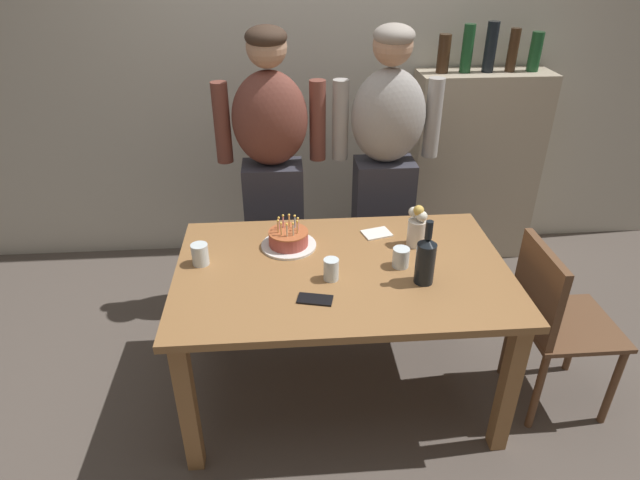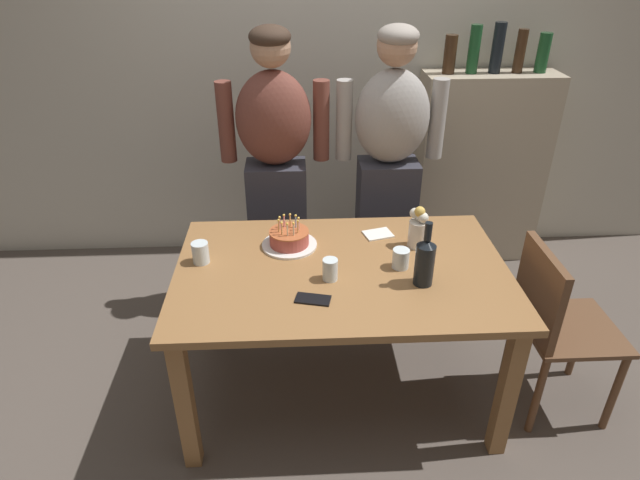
% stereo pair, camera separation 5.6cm
% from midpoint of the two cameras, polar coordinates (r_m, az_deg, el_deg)
% --- Properties ---
extents(ground_plane, '(10.00, 10.00, 0.00)m').
position_cam_midpoint_polar(ground_plane, '(2.89, 1.50, -15.39)').
color(ground_plane, '#564C44').
extents(back_wall, '(5.20, 0.10, 2.60)m').
position_cam_midpoint_polar(back_wall, '(3.65, -0.76, 18.04)').
color(back_wall, beige).
rests_on(back_wall, ground_plane).
extents(dining_table, '(1.50, 0.96, 0.74)m').
position_cam_midpoint_polar(dining_table, '(2.47, 1.69, -4.84)').
color(dining_table, olive).
rests_on(dining_table, ground_plane).
extents(birthday_cake, '(0.26, 0.26, 0.15)m').
position_cam_midpoint_polar(birthday_cake, '(2.56, -3.99, 0.05)').
color(birthday_cake, white).
rests_on(birthday_cake, dining_table).
extents(water_glass_near, '(0.08, 0.08, 0.09)m').
position_cam_midpoint_polar(water_glass_near, '(2.43, 7.96, -1.85)').
color(water_glass_near, silver).
rests_on(water_glass_near, dining_table).
extents(water_glass_far, '(0.07, 0.07, 0.10)m').
position_cam_midpoint_polar(water_glass_far, '(2.31, 0.51, -3.15)').
color(water_glass_far, silver).
rests_on(water_glass_far, dining_table).
extents(water_glass_side, '(0.08, 0.08, 0.10)m').
position_cam_midpoint_polar(water_glass_side, '(2.48, -13.27, -1.50)').
color(water_glass_side, silver).
rests_on(water_glass_side, dining_table).
extents(wine_bottle, '(0.08, 0.08, 0.30)m').
position_cam_midpoint_polar(wine_bottle, '(2.30, 10.50, -2.00)').
color(wine_bottle, black).
rests_on(wine_bottle, dining_table).
extents(cell_phone, '(0.16, 0.10, 0.01)m').
position_cam_midpoint_polar(cell_phone, '(2.21, -1.25, -6.34)').
color(cell_phone, black).
rests_on(cell_phone, dining_table).
extents(napkin_stack, '(0.16, 0.14, 0.01)m').
position_cam_midpoint_polar(napkin_stack, '(2.69, 5.47, 0.70)').
color(napkin_stack, white).
rests_on(napkin_stack, dining_table).
extents(flower_vase, '(0.09, 0.09, 0.21)m').
position_cam_midpoint_polar(flower_vase, '(2.58, 9.69, 1.41)').
color(flower_vase, silver).
rests_on(flower_vase, dining_table).
extents(person_man_bearded, '(0.61, 0.27, 1.66)m').
position_cam_midpoint_polar(person_man_bearded, '(3.07, -5.61, 7.23)').
color(person_man_bearded, '#33333D').
rests_on(person_man_bearded, ground_plane).
extents(person_woman_cardigan, '(0.61, 0.27, 1.66)m').
position_cam_midpoint_polar(person_woman_cardigan, '(3.12, 6.41, 7.57)').
color(person_woman_cardigan, '#33333D').
rests_on(person_woman_cardigan, ground_plane).
extents(dining_chair, '(0.42, 0.42, 0.87)m').
position_cam_midpoint_polar(dining_chair, '(2.71, 22.94, -7.41)').
color(dining_chair, brown).
rests_on(dining_chair, ground_plane).
extents(shelf_cabinet, '(0.85, 0.30, 1.59)m').
position_cam_midpoint_polar(shelf_cabinet, '(3.84, 15.53, 7.61)').
color(shelf_cabinet, tan).
rests_on(shelf_cabinet, ground_plane).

